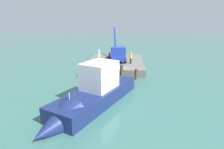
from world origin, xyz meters
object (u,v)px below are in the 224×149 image
(crane_truck, at_px, (117,53))
(moored_yacht, at_px, (88,101))
(salvaged_car, at_px, (109,76))
(dock_worker, at_px, (131,57))

(crane_truck, height_order, moored_yacht, crane_truck)
(moored_yacht, bearing_deg, salvaged_car, 171.49)
(crane_truck, bearing_deg, dock_worker, 55.91)
(crane_truck, xyz_separation_m, dock_worker, (1.51, 2.24, -0.35))
(dock_worker, xyz_separation_m, salvaged_car, (6.19, -2.83, -1.25))
(salvaged_car, bearing_deg, crane_truck, 175.62)
(crane_truck, relative_size, moored_yacht, 0.84)
(salvaged_car, height_order, moored_yacht, moored_yacht)
(crane_truck, height_order, salvaged_car, crane_truck)
(dock_worker, bearing_deg, moored_yacht, -15.90)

